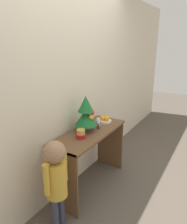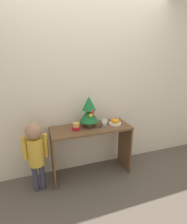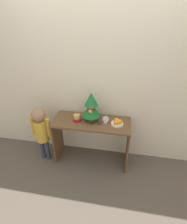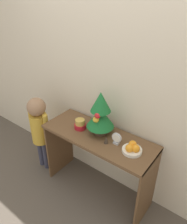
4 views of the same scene
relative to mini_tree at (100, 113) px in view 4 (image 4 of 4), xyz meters
name	(u,v)px [view 4 (image 4 of 4)]	position (x,y,z in m)	size (l,w,h in m)	color
ground_plane	(85,202)	(0.01, -0.26, -0.97)	(12.00, 12.00, 0.00)	brown
back_wall	(116,78)	(0.01, 0.22, 0.28)	(7.00, 0.05, 2.50)	beige
console_table	(98,150)	(0.01, -0.05, -0.40)	(1.12, 0.43, 0.75)	brown
mini_tree	(100,113)	(0.00, 0.00, 0.00)	(0.26, 0.26, 0.43)	#4C3828
fruit_bowl	(132,149)	(0.38, -0.06, -0.18)	(0.17, 0.17, 0.09)	silver
singing_bowl	(80,124)	(-0.20, -0.06, -0.18)	(0.11, 0.11, 0.10)	#AD1923
desk_clock	(117,139)	(0.21, -0.05, -0.16)	(0.09, 0.04, 0.11)	#B2B2B7
figurine	(106,140)	(0.14, -0.09, -0.19)	(0.04, 0.04, 0.07)	#382D23
child_figure	(39,125)	(-0.74, -0.15, -0.36)	(0.31, 0.21, 0.95)	#38384C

